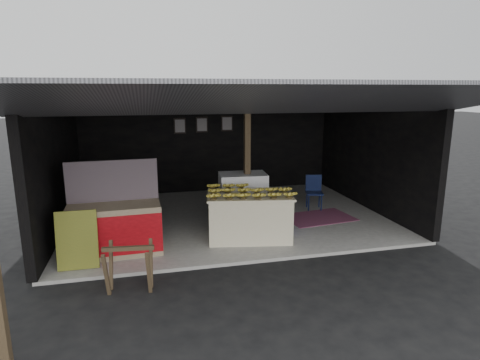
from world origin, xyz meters
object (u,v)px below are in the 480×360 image
object	(u,v)px
white_crate	(243,198)
sawhorse	(129,263)
banana_table	(250,216)
water_barrel	(285,220)
plastic_chair	(314,189)
neighbor_stall	(115,227)

from	to	relation	value
white_crate	sawhorse	bearing A→B (deg)	-128.44
banana_table	sawhorse	world-z (taller)	banana_table
sawhorse	water_barrel	size ratio (longest dim) A/B	1.57
sawhorse	plastic_chair	size ratio (longest dim) A/B	0.90
white_crate	neighbor_stall	size ratio (longest dim) A/B	0.68
sawhorse	plastic_chair	distance (m)	5.24
banana_table	sawhorse	size ratio (longest dim) A/B	2.40
neighbor_stall	white_crate	bearing A→B (deg)	20.46
sawhorse	plastic_chair	xyz separation A→B (m)	(4.21, 3.11, 0.09)
banana_table	neighbor_stall	bearing A→B (deg)	-165.76
neighbor_stall	plastic_chair	world-z (taller)	neighbor_stall
water_barrel	plastic_chair	bearing A→B (deg)	47.68
white_crate	neighbor_stall	bearing A→B (deg)	-152.70
banana_table	plastic_chair	size ratio (longest dim) A/B	2.16
plastic_chair	white_crate	bearing A→B (deg)	-146.42
plastic_chair	banana_table	bearing A→B (deg)	-127.69
banana_table	neighbor_stall	size ratio (longest dim) A/B	1.09
white_crate	water_barrel	bearing A→B (deg)	-39.12
banana_table	white_crate	xyz separation A→B (m)	(0.09, 0.90, 0.10)
sawhorse	white_crate	bearing A→B (deg)	53.52
banana_table	water_barrel	bearing A→B (deg)	25.90
banana_table	white_crate	distance (m)	0.91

